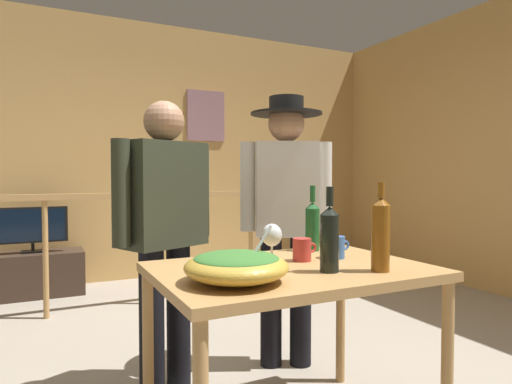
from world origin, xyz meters
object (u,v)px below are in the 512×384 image
at_px(wine_bottle_amber, 381,233).
at_px(mug_red, 302,250).
at_px(framed_picture, 206,116).
at_px(person_standing_left, 165,221).
at_px(wine_glass, 272,237).
at_px(tv_console, 33,274).
at_px(person_standing_right, 286,207).
at_px(salad_bowl, 237,265).
at_px(stair_railing, 122,229).
at_px(serving_table, 291,285).
at_px(wine_bottle_green, 312,225).
at_px(flat_screen_tv, 32,226).
at_px(mug_blue, 336,247).
at_px(wine_bottle_dark, 329,237).

distance_m(wine_bottle_amber, mug_red, 0.39).
height_order(framed_picture, person_standing_left, framed_picture).
xyz_separation_m(wine_glass, person_standing_left, (-0.30, 0.64, 0.02)).
relative_size(tv_console, mug_red, 7.44).
bearing_deg(person_standing_right, salad_bowl, 74.47).
relative_size(framed_picture, wine_glass, 3.22).
distance_m(stair_railing, wine_bottle_amber, 2.63).
height_order(framed_picture, mug_red, framed_picture).
bearing_deg(stair_railing, serving_table, -81.95).
height_order(wine_bottle_green, mug_red, wine_bottle_green).
relative_size(flat_screen_tv, mug_blue, 5.12).
distance_m(serving_table, wine_bottle_green, 0.49).
xyz_separation_m(framed_picture, wine_glass, (-0.90, -3.34, -0.97)).
bearing_deg(salad_bowl, person_standing_left, 93.15).
xyz_separation_m(serving_table, salad_bowl, (-0.32, -0.15, 0.15)).
distance_m(stair_railing, wine_bottle_green, 2.11).
bearing_deg(person_standing_right, wine_bottle_green, 105.06).
bearing_deg(wine_bottle_dark, tv_console, 108.69).
distance_m(flat_screen_tv, person_standing_right, 2.78).
distance_m(salad_bowl, wine_bottle_amber, 0.62).
xyz_separation_m(mug_blue, person_standing_right, (0.08, 0.61, 0.15)).
distance_m(framed_picture, mug_blue, 3.52).
distance_m(salad_bowl, person_standing_left, 0.85).
bearing_deg(person_standing_left, wine_bottle_amber, 100.93).
height_order(framed_picture, mug_blue, framed_picture).
bearing_deg(mug_red, salad_bowl, -150.87).
xyz_separation_m(stair_railing, serving_table, (0.33, -2.31, -0.02)).
height_order(flat_screen_tv, person_standing_left, person_standing_left).
bearing_deg(mug_red, wine_bottle_dark, -95.94).
distance_m(tv_console, salad_bowl, 3.39).
relative_size(stair_railing, wine_bottle_amber, 10.54).
bearing_deg(flat_screen_tv, mug_blue, -66.37).
height_order(tv_console, flat_screen_tv, flat_screen_tv).
bearing_deg(salad_bowl, tv_console, 102.03).
bearing_deg(mug_blue, framed_picture, 80.67).
height_order(framed_picture, person_standing_right, framed_picture).
bearing_deg(person_standing_right, framed_picture, -75.74).
distance_m(tv_console, wine_bottle_amber, 3.66).
relative_size(salad_bowl, mug_blue, 3.21).
bearing_deg(wine_bottle_dark, wine_glass, 126.06).
bearing_deg(flat_screen_tv, wine_glass, -72.53).
xyz_separation_m(wine_bottle_amber, person_standing_left, (-0.65, 0.93, -0.01)).
xyz_separation_m(serving_table, wine_bottle_green, (0.31, 0.31, 0.22)).
xyz_separation_m(stair_railing, person_standing_left, (-0.04, -1.62, 0.22)).
relative_size(wine_glass, mug_red, 1.52).
distance_m(serving_table, mug_blue, 0.33).
bearing_deg(wine_bottle_green, flat_screen_tv, 115.68).
distance_m(framed_picture, wine_glass, 3.60).
bearing_deg(wine_bottle_dark, flat_screen_tv, 108.86).
xyz_separation_m(framed_picture, salad_bowl, (-1.16, -3.55, -1.03)).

